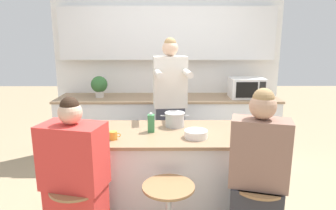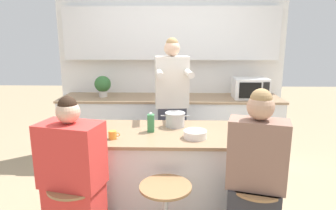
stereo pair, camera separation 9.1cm
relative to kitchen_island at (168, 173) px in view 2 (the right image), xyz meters
The scene contains 13 objects.
wall_back 2.07m from the kitchen_island, 90.00° to the left, with size 3.38×0.22×2.70m.
back_counter 1.44m from the kitchen_island, 90.00° to the left, with size 3.14×0.66×0.93m.
kitchen_island is the anchor object (origin of this frame).
person_cooking 0.89m from the kitchen_island, 87.81° to the left, with size 0.45×0.59×1.77m.
person_wrapped_blanket 0.99m from the kitchen_island, 137.87° to the right, with size 0.52×0.39×1.36m.
person_seated_near 0.97m from the kitchen_island, 43.37° to the right, with size 0.48×0.36×1.43m.
cooking_pot 0.55m from the kitchen_island, 69.09° to the left, with size 0.30×0.21×0.15m.
fruit_bowl 0.56m from the kitchen_island, 33.21° to the right, with size 0.21×0.21×0.07m.
coffee_cup_near 0.72m from the kitchen_island, 156.76° to the right, with size 0.11×0.07×0.08m.
coffee_cup_far 0.83m from the kitchen_island, 19.44° to the right, with size 0.12×0.08×0.08m.
juice_carton 0.55m from the kitchen_island, behind, with size 0.06×0.06×0.19m.
microwave 1.89m from the kitchen_island, 51.11° to the left, with size 0.47×0.34×0.28m.
potted_plant 1.86m from the kitchen_island, 124.07° to the left, with size 0.23×0.23×0.30m.
Camera 2 is at (0.08, -2.77, 1.79)m, focal length 32.00 mm.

